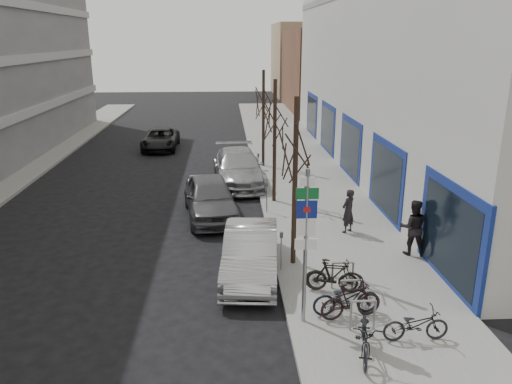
{
  "coord_description": "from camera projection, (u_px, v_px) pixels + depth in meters",
  "views": [
    {
      "loc": [
        0.49,
        -11.23,
        7.12
      ],
      "look_at": [
        1.51,
        5.35,
        2.0
      ],
      "focal_mm": 35.0,
      "sensor_mm": 36.0,
      "label": 1
    }
  ],
  "objects": [
    {
      "name": "tree_near",
      "position": [
        296.0,
        143.0,
        15.06
      ],
      "size": [
        1.8,
        1.8,
        5.5
      ],
      "color": "black",
      "rests_on": "ground"
    },
    {
      "name": "ground",
      "position": [
        210.0,
        329.0,
        12.78
      ],
      "size": [
        120.0,
        120.0,
        0.0
      ],
      "primitive_type": "plane",
      "color": "black",
      "rests_on": "ground"
    },
    {
      "name": "lane_car",
      "position": [
        161.0,
        139.0,
        33.4
      ],
      "size": [
        2.22,
        4.79,
        1.33
      ],
      "primitive_type": "imported",
      "rotation": [
        0.0,
        0.0,
        -0.0
      ],
      "color": "black",
      "rests_on": "ground"
    },
    {
      "name": "tree_mid",
      "position": [
        275.0,
        112.0,
        21.26
      ],
      "size": [
        1.8,
        1.8,
        5.5
      ],
      "color": "black",
      "rests_on": "ground"
    },
    {
      "name": "meter_front",
      "position": [
        281.0,
        247.0,
        15.5
      ],
      "size": [
        0.1,
        0.08,
        1.27
      ],
      "color": "gray",
      "rests_on": "sidewalk_east"
    },
    {
      "name": "bike_far_curb",
      "position": [
        416.0,
        322.0,
        11.91
      ],
      "size": [
        1.61,
        0.51,
        0.98
      ],
      "primitive_type": "imported",
      "rotation": [
        0.0,
        0.0,
        1.59
      ],
      "color": "black",
      "rests_on": "sidewalk_east"
    },
    {
      "name": "bike_rack",
      "position": [
        352.0,
        290.0,
        13.38
      ],
      "size": [
        0.66,
        2.26,
        0.83
      ],
      "color": "gray",
      "rests_on": "sidewalk_east"
    },
    {
      "name": "bike_near_left",
      "position": [
        366.0,
        333.0,
        11.35
      ],
      "size": [
        0.97,
        1.92,
        1.13
      ],
      "primitive_type": "imported",
      "rotation": [
        0.0,
        0.0,
        -0.23
      ],
      "color": "black",
      "rests_on": "sidewalk_east"
    },
    {
      "name": "bike_mid_curb",
      "position": [
        346.0,
        295.0,
        13.04
      ],
      "size": [
        1.85,
        0.72,
        1.1
      ],
      "primitive_type": "imported",
      "rotation": [
        0.0,
        0.0,
        1.67
      ],
      "color": "black",
      "rests_on": "sidewalk_east"
    },
    {
      "name": "brick_building_far",
      "position": [
        348.0,
        71.0,
        50.51
      ],
      "size": [
        12.0,
        14.0,
        8.0
      ],
      "primitive_type": "cube",
      "color": "brown",
      "rests_on": "ground"
    },
    {
      "name": "parked_car_front",
      "position": [
        251.0,
        253.0,
        15.46
      ],
      "size": [
        2.04,
        4.78,
        1.53
      ],
      "primitive_type": "imported",
      "rotation": [
        0.0,
        0.0,
        -0.09
      ],
      "color": "#ABABB0",
      "rests_on": "ground"
    },
    {
      "name": "parked_car_back",
      "position": [
        238.0,
        168.0,
        25.31
      ],
      "size": [
        2.76,
        6.01,
        1.7
      ],
      "primitive_type": "imported",
      "rotation": [
        0.0,
        0.0,
        0.06
      ],
      "color": "#9C9CA1",
      "rests_on": "ground"
    },
    {
      "name": "tan_building_far",
      "position": [
        325.0,
        60.0,
        64.7
      ],
      "size": [
        13.0,
        12.0,
        9.0
      ],
      "primitive_type": "cube",
      "color": "#937A5B",
      "rests_on": "ground"
    },
    {
      "name": "bike_mid_inner",
      "position": [
        334.0,
        275.0,
        14.22
      ],
      "size": [
        1.74,
        0.83,
        1.02
      ],
      "primitive_type": "imported",
      "rotation": [
        0.0,
        0.0,
        1.37
      ],
      "color": "black",
      "rests_on": "sidewalk_east"
    },
    {
      "name": "parked_car_mid",
      "position": [
        210.0,
        197.0,
        20.6
      ],
      "size": [
        2.66,
        5.18,
        1.69
      ],
      "primitive_type": "imported",
      "rotation": [
        0.0,
        0.0,
        0.14
      ],
      "color": "#515157",
      "rests_on": "ground"
    },
    {
      "name": "pedestrian_near",
      "position": [
        348.0,
        211.0,
        18.53
      ],
      "size": [
        0.73,
        0.7,
        1.67
      ],
      "primitive_type": "imported",
      "rotation": [
        0.0,
        0.0,
        3.83
      ],
      "color": "black",
      "rests_on": "sidewalk_east"
    },
    {
      "name": "tree_far",
      "position": [
        263.0,
        96.0,
        27.46
      ],
      "size": [
        1.8,
        1.8,
        5.5
      ],
      "color": "black",
      "rests_on": "ground"
    },
    {
      "name": "meter_back",
      "position": [
        258.0,
        163.0,
        25.99
      ],
      "size": [
        0.1,
        0.08,
        1.27
      ],
      "color": "gray",
      "rests_on": "sidewalk_east"
    },
    {
      "name": "sidewalk_east",
      "position": [
        316.0,
        201.0,
        22.56
      ],
      "size": [
        5.0,
        70.0,
        0.15
      ],
      "primitive_type": "cube",
      "color": "slate",
      "rests_on": "ground"
    },
    {
      "name": "bike_near_right",
      "position": [
        351.0,
        300.0,
        12.86
      ],
      "size": [
        1.75,
        0.82,
        1.03
      ],
      "primitive_type": "imported",
      "rotation": [
        0.0,
        0.0,
        1.76
      ],
      "color": "black",
      "rests_on": "sidewalk_east"
    },
    {
      "name": "highway_sign_pole",
      "position": [
        306.0,
        238.0,
        12.19
      ],
      "size": [
        0.55,
        0.1,
        4.2
      ],
      "color": "gray",
      "rests_on": "ground"
    },
    {
      "name": "meter_mid",
      "position": [
        267.0,
        194.0,
        20.74
      ],
      "size": [
        0.1,
        0.08,
        1.27
      ],
      "color": "gray",
      "rests_on": "sidewalk_east"
    },
    {
      "name": "bike_far_inner",
      "position": [
        332.0,
        276.0,
        14.29
      ],
      "size": [
        1.55,
        0.76,
        0.9
      ],
      "primitive_type": "imported",
      "rotation": [
        0.0,
        0.0,
        1.35
      ],
      "color": "black",
      "rests_on": "sidewalk_east"
    },
    {
      "name": "pedestrian_far",
      "position": [
        413.0,
        227.0,
        16.6
      ],
      "size": [
        0.8,
        0.63,
        1.93
      ],
      "primitive_type": "imported",
      "rotation": [
        0.0,
        0.0,
        2.91
      ],
      "color": "black",
      "rests_on": "sidewalk_east"
    }
  ]
}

